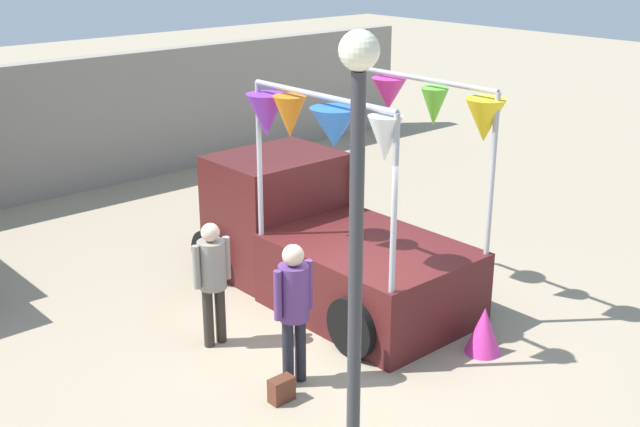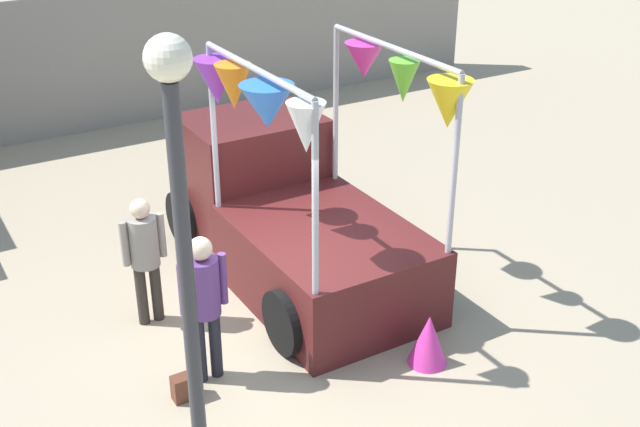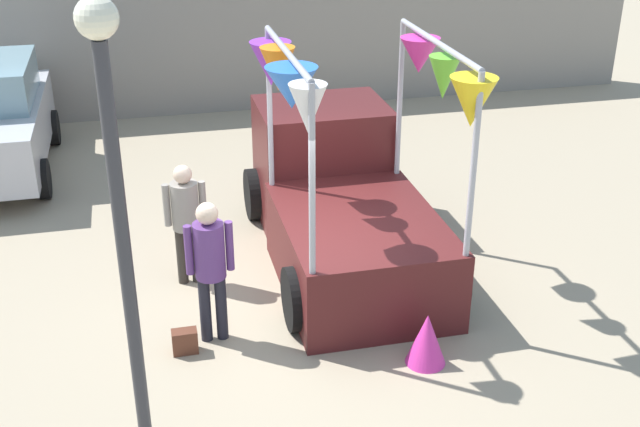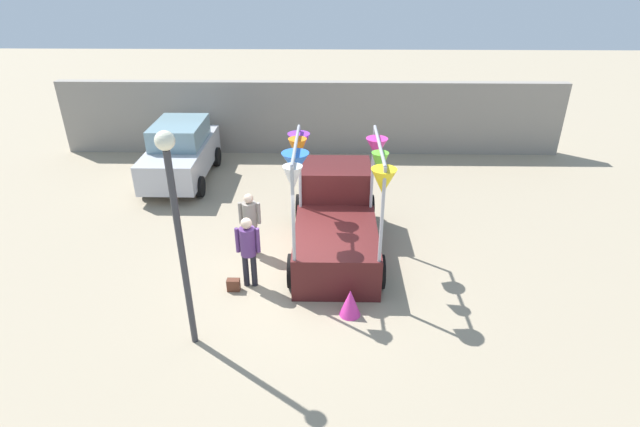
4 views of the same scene
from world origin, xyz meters
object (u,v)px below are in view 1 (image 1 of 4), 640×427
(person_customer, at_px, (294,301))
(street_lamp, at_px, (356,215))
(folded_kite_bundle_magenta, at_px, (484,330))
(person_vendor, at_px, (212,273))
(handbag, at_px, (282,390))
(vendor_truck, at_px, (319,231))

(person_customer, distance_m, street_lamp, 2.62)
(person_customer, bearing_deg, folded_kite_bundle_magenta, -24.36)
(person_customer, xyz_separation_m, street_lamp, (-0.82, -1.82, 1.69))
(street_lamp, distance_m, folded_kite_bundle_magenta, 3.94)
(person_customer, bearing_deg, person_vendor, 96.61)
(street_lamp, bearing_deg, person_customer, 65.75)
(street_lamp, bearing_deg, person_vendor, 78.24)
(person_customer, distance_m, folded_kite_bundle_magenta, 2.50)
(handbag, bearing_deg, person_vendor, 82.99)
(person_vendor, relative_size, handbag, 5.73)
(vendor_truck, xyz_separation_m, handbag, (-2.24, -1.92, -0.75))
(vendor_truck, relative_size, street_lamp, 0.98)
(handbag, bearing_deg, vendor_truck, 40.68)
(handbag, height_order, folded_kite_bundle_magenta, folded_kite_bundle_magenta)
(vendor_truck, relative_size, person_customer, 2.43)
(person_vendor, xyz_separation_m, folded_kite_bundle_magenta, (2.34, -2.35, -0.66))
(person_vendor, relative_size, street_lamp, 0.38)
(handbag, xyz_separation_m, folded_kite_bundle_magenta, (2.53, -0.79, 0.16))
(person_vendor, height_order, folded_kite_bundle_magenta, person_vendor)
(vendor_truck, distance_m, person_vendor, 2.08)
(person_vendor, distance_m, handbag, 1.78)
(person_customer, height_order, person_vendor, person_customer)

